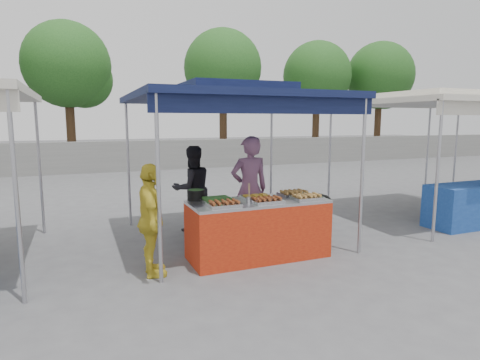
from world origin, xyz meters
name	(u,v)px	position (x,y,z in m)	size (l,w,h in m)	color
ground_plane	(255,255)	(0.00, 0.00, 0.00)	(80.00, 80.00, 0.00)	#515153
back_wall	(142,156)	(0.00, 11.00, 0.60)	(40.00, 0.25, 1.20)	slate
main_canopy	(231,97)	(0.00, 0.97, 2.37)	(3.20, 3.20, 2.57)	#A9A9AF
neighbor_stall_right	(450,140)	(4.50, 0.57, 1.60)	(3.20, 3.20, 2.57)	#A9A9AF
tree_1	(71,69)	(-2.43, 13.09, 4.10)	(3.54, 3.49, 6.00)	#3A2616
tree_2	(225,72)	(4.30, 13.00, 4.26)	(3.66, 3.62, 6.23)	#3A2616
tree_3	(319,79)	(9.61, 13.22, 4.16)	(3.59, 3.54, 6.09)	#3A2616
tree_4	(381,79)	(13.61, 13.06, 4.31)	(3.70, 3.67, 6.31)	#3A2616
vendor_table	(258,229)	(0.00, -0.10, 0.43)	(2.00, 0.80, 0.85)	#AE270F
food_tray_fl	(224,204)	(-0.61, -0.33, 0.88)	(0.42, 0.30, 0.07)	#B4B4B8
food_tray_fm	(267,201)	(0.03, -0.32, 0.88)	(0.42, 0.30, 0.07)	#B4B4B8
food_tray_fr	(307,198)	(0.67, -0.34, 0.88)	(0.42, 0.30, 0.07)	#B4B4B8
food_tray_bl	(217,200)	(-0.60, -0.02, 0.88)	(0.42, 0.30, 0.07)	#B4B4B8
food_tray_bm	(256,197)	(0.01, -0.01, 0.88)	(0.42, 0.30, 0.07)	#B4B4B8
food_tray_br	(293,194)	(0.64, 0.01, 0.88)	(0.42, 0.30, 0.07)	#B4B4B8
cooking_pot	(196,195)	(-0.82, 0.26, 0.93)	(0.26, 0.26, 0.15)	black
skewer_cup	(249,200)	(-0.21, -0.23, 0.89)	(0.07, 0.07, 0.09)	#A9A9AF
wok_burner	(316,213)	(1.24, 0.29, 0.47)	(0.48, 0.48, 0.80)	black
crate_left	(222,240)	(-0.36, 0.47, 0.13)	(0.45, 0.31, 0.27)	navy
crate_right	(265,234)	(0.44, 0.56, 0.13)	(0.44, 0.31, 0.26)	navy
crate_stacked	(265,218)	(0.44, 0.56, 0.39)	(0.42, 0.30, 0.25)	navy
vendor_woman	(249,189)	(0.21, 0.72, 0.87)	(0.63, 0.42, 1.74)	#7B4E70
helper_man	(192,189)	(-0.49, 1.68, 0.77)	(0.75, 0.58, 1.54)	black
customer_person	(151,220)	(-1.56, -0.22, 0.73)	(0.85, 0.36, 1.46)	gold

